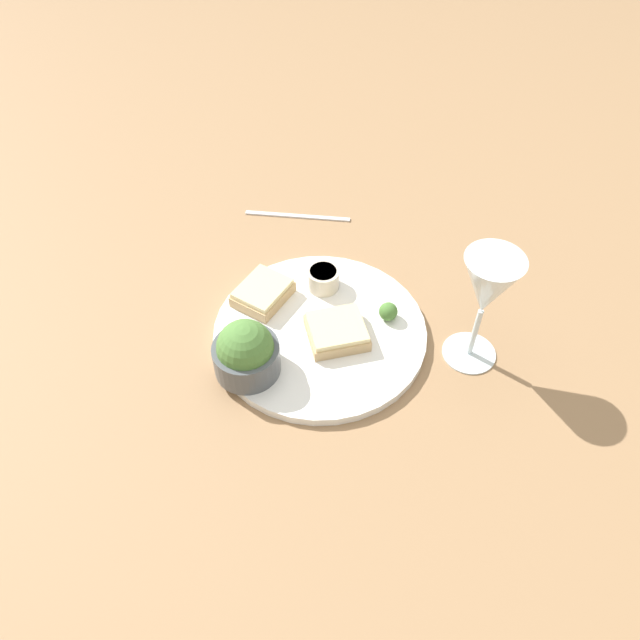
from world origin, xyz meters
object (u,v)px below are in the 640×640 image
(cheese_toast_far, at_px, (263,293))
(wine_glass, at_px, (487,291))
(cheese_toast_near, at_px, (337,331))
(salad_bowl, at_px, (246,352))
(fork, at_px, (298,215))
(sauce_ramekin, at_px, (323,278))

(cheese_toast_far, height_order, wine_glass, wine_glass)
(cheese_toast_near, relative_size, cheese_toast_far, 1.11)
(salad_bowl, xyz_separation_m, cheese_toast_near, (0.13, -0.04, -0.02))
(cheese_toast_far, xyz_separation_m, wine_glass, (0.16, -0.27, 0.10))
(salad_bowl, xyz_separation_m, fork, (0.27, 0.21, -0.05))
(cheese_toast_near, bearing_deg, wine_glass, -47.43)
(cheese_toast_near, bearing_deg, sauce_ramekin, 59.19)
(salad_bowl, height_order, cheese_toast_far, salad_bowl)
(sauce_ramekin, relative_size, wine_glass, 0.27)
(wine_glass, height_order, fork, wine_glass)
(cheese_toast_far, bearing_deg, wine_glass, -59.18)
(sauce_ramekin, distance_m, cheese_toast_far, 0.09)
(wine_glass, distance_m, fork, 0.41)
(cheese_toast_near, xyz_separation_m, cheese_toast_far, (-0.03, 0.13, 0.00))
(salad_bowl, relative_size, cheese_toast_far, 0.94)
(wine_glass, bearing_deg, salad_bowl, 145.13)
(cheese_toast_near, distance_m, wine_glass, 0.22)
(salad_bowl, distance_m, wine_glass, 0.32)
(salad_bowl, distance_m, sauce_ramekin, 0.19)
(salad_bowl, xyz_separation_m, sauce_ramekin, (0.18, 0.05, -0.02))
(wine_glass, bearing_deg, sauce_ramekin, 108.27)
(salad_bowl, bearing_deg, cheese_toast_near, -17.07)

